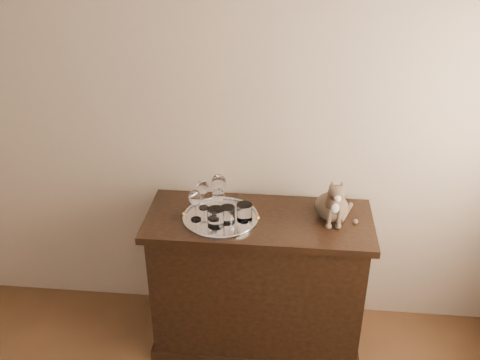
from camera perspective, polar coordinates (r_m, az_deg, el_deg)
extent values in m
cube|color=tan|center=(2.97, -9.15, 8.04)|extent=(4.00, 0.10, 2.70)
cylinder|color=silver|center=(2.81, -2.06, -4.09)|extent=(0.40, 0.40, 0.01)
cylinder|color=white|center=(2.75, -1.35, -3.73)|extent=(0.08, 0.08, 0.09)
cylinder|color=white|center=(2.72, -2.60, -4.02)|extent=(0.09, 0.09, 0.10)
cylinder|color=white|center=(2.76, 0.48, -3.46)|extent=(0.08, 0.08, 0.09)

